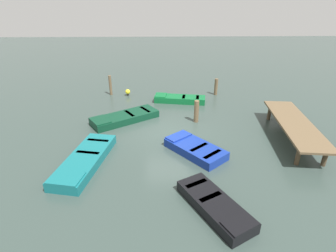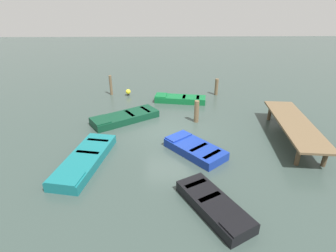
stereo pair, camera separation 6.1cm
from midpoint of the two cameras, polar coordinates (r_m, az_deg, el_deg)
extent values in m
plane|color=#33423D|center=(14.13, 0.12, -1.28)|extent=(80.00, 80.00, 0.00)
cube|color=brown|center=(14.47, 25.98, 0.57)|extent=(6.03, 2.25, 0.10)
cylinder|color=#473927|center=(12.99, 31.11, -5.88)|extent=(0.20, 0.20, 0.85)
cylinder|color=#473927|center=(12.53, 26.56, -5.89)|extent=(0.20, 0.20, 0.85)
cylinder|color=#473927|center=(16.87, 24.93, 2.44)|extent=(0.20, 0.20, 0.85)
cylinder|color=#473927|center=(16.52, 21.33, 2.64)|extent=(0.20, 0.20, 0.85)
cube|color=#0C3823|center=(15.56, -9.16, 1.85)|extent=(3.27, 3.99, 0.40)
cube|color=maroon|center=(15.51, -9.20, 2.32)|extent=(2.70, 3.34, 0.04)
cube|color=#0C3823|center=(14.95, -14.42, 1.27)|extent=(1.49, 1.39, 0.06)
cube|color=maroon|center=(15.61, -8.25, 2.70)|extent=(1.00, 0.75, 0.04)
cube|color=maroon|center=(16.06, -4.86, 3.58)|extent=(1.00, 0.75, 0.04)
cube|color=navy|center=(12.24, 6.04, -5.00)|extent=(3.08, 2.88, 0.40)
cube|color=silver|center=(12.16, 6.07, -4.43)|extent=(2.56, 2.38, 0.04)
cube|color=navy|center=(12.80, 2.45, -2.20)|extent=(1.27, 1.35, 0.06)
cube|color=#A4A49F|center=(12.02, 6.82, -4.65)|extent=(0.83, 0.95, 0.04)
cube|color=#A4A49F|center=(11.59, 9.70, -6.11)|extent=(0.83, 0.95, 0.04)
cube|color=#0F602D|center=(18.29, 2.77, 5.86)|extent=(1.62, 3.58, 0.40)
cube|color=orange|center=(18.24, 2.78, 6.27)|extent=(1.30, 3.03, 0.04)
cube|color=#0F602D|center=(18.38, -1.43, 6.74)|extent=(1.06, 0.91, 0.06)
cube|color=#B06E1E|center=(18.21, 3.60, 6.34)|extent=(0.84, 0.34, 0.04)
cube|color=#B06E1E|center=(18.16, 6.61, 6.17)|extent=(0.84, 0.34, 0.04)
cube|color=#14666B|center=(11.95, -17.45, -7.01)|extent=(4.25, 2.09, 0.40)
cube|color=beige|center=(11.88, -17.53, -6.44)|extent=(3.59, 1.68, 0.04)
cube|color=#14666B|center=(10.70, -21.27, -10.41)|extent=(1.11, 1.35, 0.06)
cube|color=#9B9789|center=(12.08, -16.94, -5.53)|extent=(0.39, 1.06, 0.04)
cube|color=#9B9789|center=(12.95, -14.87, -3.02)|extent=(0.39, 1.06, 0.04)
cube|color=black|center=(9.34, 10.05, -16.62)|extent=(3.18, 2.41, 0.40)
cube|color=gray|center=(9.25, 10.12, -15.97)|extent=(2.66, 1.98, 0.04)
cube|color=black|center=(8.59, 15.37, -19.79)|extent=(1.06, 1.20, 0.06)
cube|color=#776E5D|center=(9.35, 9.24, -15.03)|extent=(0.59, 0.86, 0.04)
cube|color=#776E5D|center=(9.84, 6.21, -12.38)|extent=(0.59, 0.86, 0.04)
cylinder|color=brown|center=(20.01, -12.24, 8.67)|extent=(0.19, 0.19, 1.46)
cylinder|color=brown|center=(15.13, 6.34, 3.16)|extent=(0.27, 0.27, 1.29)
cylinder|color=brown|center=(19.91, 10.58, 8.36)|extent=(0.25, 0.25, 1.21)
cylinder|color=#262626|center=(19.79, -8.52, 6.74)|extent=(0.16, 0.16, 0.12)
sphere|color=yellow|center=(19.71, -8.57, 7.40)|extent=(0.36, 0.36, 0.36)
camera|label=1|loc=(0.03, -89.88, 0.06)|focal=28.03mm
camera|label=2|loc=(0.03, 90.12, -0.06)|focal=28.03mm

